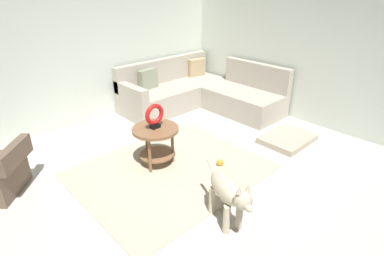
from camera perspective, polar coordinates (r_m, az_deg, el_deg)
ground_plane at (r=3.57m, az=1.40°, el=-13.97°), size 6.00×6.00×0.10m
wall_back at (r=5.33m, az=-21.98°, el=14.36°), size 6.00×0.12×2.70m
wall_right at (r=5.34m, az=25.39°, el=13.78°), size 0.12×6.00×2.70m
area_rug at (r=4.04m, az=-4.11°, el=-7.81°), size 2.30×1.90×0.01m
sectional_couch at (r=5.91m, az=1.37°, el=6.46°), size 2.20×2.25×0.88m
side_table at (r=3.99m, az=-6.77°, el=-1.57°), size 0.60×0.60×0.54m
torus_sculpture at (r=3.86m, az=-7.00°, el=2.32°), size 0.28×0.08×0.33m
dog_bed_mat at (r=4.93m, az=17.35°, el=-1.93°), size 0.80×0.60×0.09m
dog at (r=3.05m, az=6.78°, el=-11.87°), size 0.38×0.81×0.63m
dog_toy_ball at (r=4.12m, az=5.23°, el=-6.47°), size 0.09×0.09×0.09m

